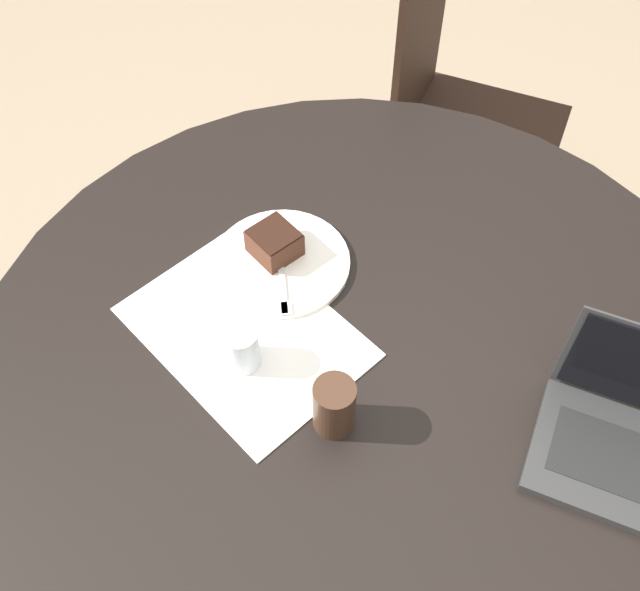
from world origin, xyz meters
TOP-DOWN VIEW (x-y plane):
  - ground_plane at (0.00, 0.00)m, footprint 12.00×12.00m
  - dining_table at (0.00, 0.00)m, footprint 1.40×1.40m
  - chair at (0.75, -0.60)m, footprint 0.59×0.59m
  - paper_document at (0.12, 0.18)m, footprint 0.50×0.43m
  - plate at (0.25, 0.07)m, footprint 0.26×0.26m
  - cake_slice at (0.27, 0.07)m, footprint 0.11×0.10m
  - fork at (0.19, 0.08)m, footprint 0.17×0.06m
  - coffee_glass at (-0.10, 0.09)m, footprint 0.07×0.07m
  - water_glass at (0.06, 0.20)m, footprint 0.06×0.06m

SIDE VIEW (x-z plane):
  - ground_plane at x=0.00m, z-range 0.00..0.00m
  - chair at x=0.75m, z-range 0.02..1.00m
  - dining_table at x=0.00m, z-range 0.27..1.02m
  - paper_document at x=0.12m, z-range 0.75..0.75m
  - plate at x=0.25m, z-range 0.75..0.76m
  - fork at x=0.19m, z-range 0.76..0.76m
  - cake_slice at x=0.27m, z-range 0.76..0.81m
  - water_glass at x=0.06m, z-range 0.75..0.84m
  - coffee_glass at x=-0.10m, z-range 0.75..0.85m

